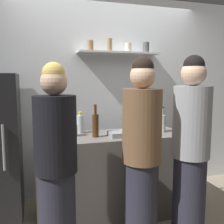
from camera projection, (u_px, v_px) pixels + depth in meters
back_wall_assembly at (105, 96)px, 3.45m from camera, size 4.80×0.32×2.60m
counter at (112, 175)px, 2.85m from camera, size 1.63×0.61×0.92m
baking_pan at (124, 133)px, 2.75m from camera, size 0.34×0.24×0.05m
utensil_holder at (73, 130)px, 2.72m from camera, size 0.10×0.10×0.22m
wine_bottle_dark_glass at (59, 123)px, 2.83m from camera, size 0.07×0.07×0.32m
wine_bottle_green_glass at (48, 123)px, 2.82m from camera, size 0.08×0.08×0.33m
wine_bottle_amber_glass at (95, 125)px, 2.67m from camera, size 0.07×0.07×0.34m
wine_bottle_pale_glass at (162, 123)px, 2.94m from camera, size 0.08×0.08×0.29m
water_bottle_plastic at (80, 124)px, 2.87m from camera, size 0.08×0.08×0.24m
person_brown_jacket at (142, 157)px, 2.23m from camera, size 0.34×0.34×1.71m
person_blonde at (56, 167)px, 2.06m from camera, size 0.34×0.34×1.65m
person_grey_hoodie at (191, 152)px, 2.34m from camera, size 0.34×0.34×1.73m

